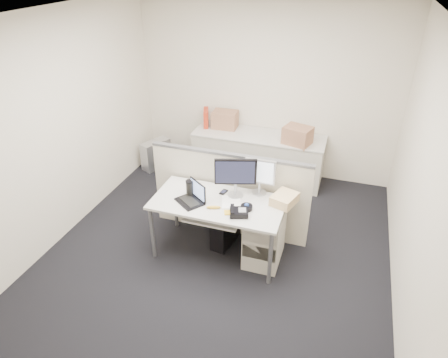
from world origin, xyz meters
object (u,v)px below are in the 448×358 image
(laptop, at_px, (189,194))
(desk_phone, at_px, (239,213))
(monitor_main, at_px, (236,178))
(desk, at_px, (218,206))

(laptop, relative_size, desk_phone, 1.58)
(monitor_main, relative_size, laptop, 1.54)
(desk, distance_m, desk_phone, 0.36)
(desk, height_order, desk_phone, desk_phone)
(monitor_main, relative_size, desk_phone, 2.44)
(desk, relative_size, desk_phone, 7.68)
(monitor_main, distance_m, desk_phone, 0.44)
(monitor_main, xyz_separation_m, desk_phone, (0.15, -0.36, -0.21))
(laptop, xyz_separation_m, desk_phone, (0.60, -0.06, -0.08))
(desk, relative_size, monitor_main, 3.15)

